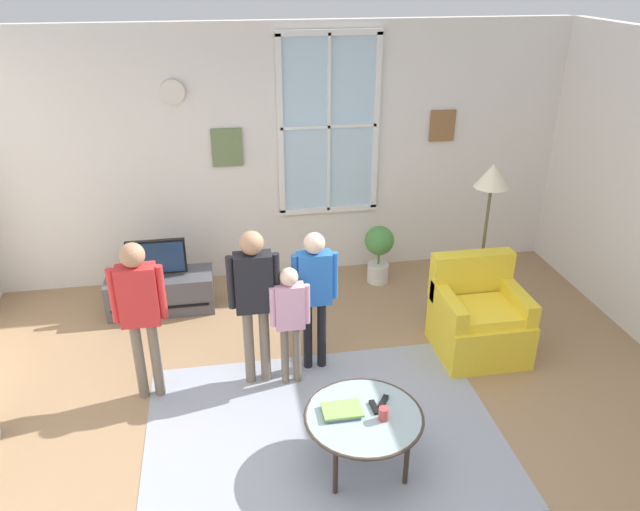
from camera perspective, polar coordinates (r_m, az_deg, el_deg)
The scene contains 17 objects.
ground_plane at distance 4.86m, azimuth 0.99°, elevation -16.51°, with size 6.82×6.15×0.02m, color #9E7A56.
back_wall at distance 6.67m, azimuth -3.39°, elevation 9.44°, with size 6.22×0.17×2.74m.
area_rug at distance 4.88m, azimuth 0.29°, elevation -16.06°, with size 2.69×1.99×0.01m, color #999EAD.
tv_stand at distance 6.47m, azimuth -14.64°, elevation -3.36°, with size 1.06×0.44×0.39m.
television at distance 6.29m, azimuth -15.05°, elevation -0.17°, with size 0.58×0.08×0.39m.
armchair at distance 5.76m, azimuth 14.60°, elevation -5.76°, with size 0.76×0.74×0.87m.
coffee_table at distance 4.39m, azimuth 4.11°, elevation -14.92°, with size 0.84×0.84×0.43m.
book_stack at distance 4.37m, azimuth 2.09°, elevation -14.30°, with size 0.28×0.19×0.04m.
cup at distance 4.32m, azimuth 5.96°, elevation -14.51°, with size 0.07×0.07×0.09m, color #BF3F3F.
remote_near_books at distance 4.43m, azimuth 5.10°, elevation -13.95°, with size 0.04×0.14×0.02m, color black.
remote_near_cup at distance 4.48m, azimuth 5.94°, elevation -13.44°, with size 0.04×0.14×0.02m, color black.
person_blue_shirt at distance 5.10m, azimuth -0.51°, elevation -2.88°, with size 0.39×0.18×1.30m.
person_pink_shirt at distance 4.98m, azimuth -2.83°, elevation -5.40°, with size 0.33×0.15×1.09m.
person_red_shirt at distance 4.92m, azimuth -16.53°, elevation -4.41°, with size 0.42×0.19×1.39m.
person_black_shirt at distance 4.92m, azimuth -6.19°, elevation -3.35°, with size 0.42×0.19×1.40m.
potted_plant_by_window at distance 6.74m, azimuth 5.53°, elevation 0.60°, with size 0.32×0.32×0.67m.
floor_lamp at distance 5.85m, azimuth 15.65°, elevation 5.76°, with size 0.32×0.32×1.61m.
Camera 1 is at (-0.69, -3.52, 3.27)m, focal length 34.21 mm.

